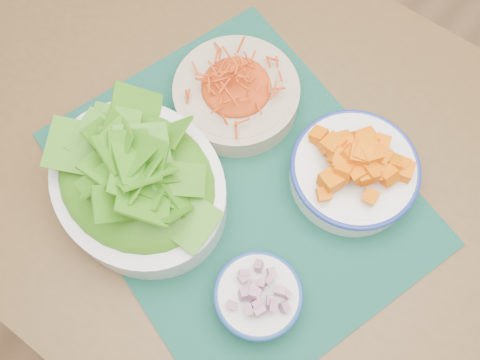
% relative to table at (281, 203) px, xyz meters
% --- Properties ---
extents(ground, '(4.00, 4.00, 0.00)m').
position_rel_table_xyz_m(ground, '(0.11, 0.33, -0.66)').
color(ground, '#A2764E').
rests_on(ground, ground).
extents(table, '(1.33, 0.92, 0.75)m').
position_rel_table_xyz_m(table, '(0.00, 0.00, 0.00)').
color(table, brown).
rests_on(table, ground).
extents(placemat, '(0.66, 0.59, 0.00)m').
position_rel_table_xyz_m(placemat, '(-0.05, -0.05, 0.09)').
color(placemat, '#0B3329').
rests_on(placemat, table).
extents(carrot_bowl, '(0.24, 0.24, 0.08)m').
position_rel_table_xyz_m(carrot_bowl, '(-0.16, 0.07, 0.13)').
color(carrot_bowl, '#C3AE91').
rests_on(carrot_bowl, placemat).
extents(squash_bowl, '(0.25, 0.25, 0.10)m').
position_rel_table_xyz_m(squash_bowl, '(0.08, 0.07, 0.14)').
color(squash_bowl, white).
rests_on(squash_bowl, placemat).
extents(lettuce_bowl, '(0.33, 0.30, 0.14)m').
position_rel_table_xyz_m(lettuce_bowl, '(-0.16, -0.16, 0.16)').
color(lettuce_bowl, white).
rests_on(lettuce_bowl, placemat).
extents(onion_bowl, '(0.15, 0.15, 0.06)m').
position_rel_table_xyz_m(onion_bowl, '(0.08, -0.17, 0.13)').
color(onion_bowl, silver).
rests_on(onion_bowl, placemat).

